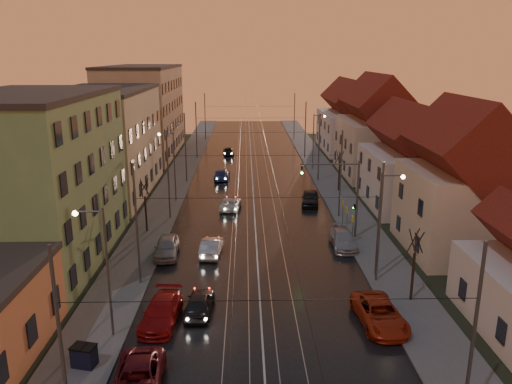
{
  "coord_description": "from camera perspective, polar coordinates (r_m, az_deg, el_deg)",
  "views": [
    {
      "loc": [
        -0.94,
        -24.31,
        16.15
      ],
      "look_at": [
        0.1,
        22.49,
        3.18
      ],
      "focal_mm": 35.0,
      "sensor_mm": 36.0,
      "label": 1
    }
  ],
  "objects": [
    {
      "name": "bare_tree_0",
      "position": [
        47.29,
        -12.51,
        -1.69
      ],
      "size": [
        1.09,
        1.09,
        5.11
      ],
      "color": "black",
      "rests_on": "ground"
    },
    {
      "name": "ground",
      "position": [
        29.2,
        0.83,
        -18.09
      ],
      "size": [
        160.0,
        160.0,
        0.0
      ],
      "primitive_type": "plane",
      "color": "black",
      "rests_on": "ground"
    },
    {
      "name": "tram_rail_2",
      "position": [
        66.32,
        0.25,
        1.44
      ],
      "size": [
        0.06,
        120.0,
        0.03
      ],
      "primitive_type": "cube",
      "color": "gray",
      "rests_on": "road"
    },
    {
      "name": "catenary_pole_l_0",
      "position": [
        23.01,
        -21.39,
        -16.1
      ],
      "size": [
        0.16,
        0.16,
        9.0
      ],
      "primitive_type": "cylinder",
      "color": "#595B60",
      "rests_on": "ground"
    },
    {
      "name": "catenary_pole_r_0",
      "position": [
        23.71,
        23.55,
        -15.36
      ],
      "size": [
        0.16,
        0.16,
        9.0
      ],
      "primitive_type": "cylinder",
      "color": "#595B60",
      "rests_on": "ground"
    },
    {
      "name": "catenary_pole_l_2",
      "position": [
        50.28,
        -10.0,
        1.85
      ],
      "size": [
        0.16,
        0.16,
        9.0
      ],
      "primitive_type": "cylinder",
      "color": "#595B60",
      "rests_on": "ground"
    },
    {
      "name": "parked_right_1",
      "position": [
        43.91,
        9.92,
        -5.34
      ],
      "size": [
        2.09,
        4.95,
        1.43
      ],
      "primitive_type": "imported",
      "rotation": [
        0.0,
        0.0,
        -0.02
      ],
      "color": "#A6A7AC",
      "rests_on": "ground"
    },
    {
      "name": "street_lamp_2",
      "position": [
        56.06,
        -9.64,
        3.68
      ],
      "size": [
        1.75,
        0.32,
        8.0
      ],
      "color": "#595B60",
      "rests_on": "ground"
    },
    {
      "name": "bare_tree_1",
      "position": [
        35.07,
        17.56,
        -8.21
      ],
      "size": [
        1.09,
        1.09,
        5.11
      ],
      "color": "black",
      "rests_on": "ground"
    },
    {
      "name": "house_right_4",
      "position": [
        87.88,
        10.62,
        7.97
      ],
      "size": [
        9.18,
        16.32,
        10.0
      ],
      "color": "beige",
      "rests_on": "ground"
    },
    {
      "name": "parked_right_2",
      "position": [
        55.55,
        6.21,
        -0.67
      ],
      "size": [
        2.43,
        4.75,
        1.55
      ],
      "primitive_type": "imported",
      "rotation": [
        0.0,
        0.0,
        -0.14
      ],
      "color": "black",
      "rests_on": "ground"
    },
    {
      "name": "sidewalk_right",
      "position": [
        67.19,
        8.14,
        1.49
      ],
      "size": [
        4.0,
        120.0,
        0.15
      ],
      "primitive_type": "cube",
      "color": "#4C4C4C",
      "rests_on": "ground"
    },
    {
      "name": "traffic_light_mast",
      "position": [
        44.76,
        10.29,
        0.28
      ],
      "size": [
        5.3,
        0.32,
        7.2
      ],
      "color": "#595B60",
      "rests_on": "ground"
    },
    {
      "name": "catenary_pole_r_5",
      "position": [
        97.48,
        4.4,
        8.58
      ],
      "size": [
        0.16,
        0.16,
        9.0
      ],
      "primitive_type": "cylinder",
      "color": "#595B60",
      "rests_on": "ground"
    },
    {
      "name": "apartment_left_3",
      "position": [
        84.46,
        -12.73,
        8.89
      ],
      "size": [
        10.0,
        24.0,
        14.0
      ],
      "primitive_type": "cube",
      "color": "#8F7B5C",
      "rests_on": "ground"
    },
    {
      "name": "dumpster",
      "position": [
        29.25,
        -19.05,
        -17.34
      ],
      "size": [
        1.36,
        1.07,
        1.1
      ],
      "primitive_type": "cube",
      "rotation": [
        0.0,
        0.0,
        -0.25
      ],
      "color": "black",
      "rests_on": "sidewalk_left"
    },
    {
      "name": "bare_tree_2",
      "position": [
        60.96,
        9.5,
        2.32
      ],
      "size": [
        1.09,
        1.09,
        5.11
      ],
      "color": "black",
      "rests_on": "ground"
    },
    {
      "name": "driving_car_4",
      "position": [
        82.82,
        -3.16,
        4.71
      ],
      "size": [
        2.01,
        4.24,
        1.4
      ],
      "primitive_type": "imported",
      "rotation": [
        0.0,
        0.0,
        3.23
      ],
      "color": "black",
      "rests_on": "ground"
    },
    {
      "name": "parked_left_2",
      "position": [
        32.28,
        -10.78,
        -13.33
      ],
      "size": [
        2.44,
        5.22,
        1.47
      ],
      "primitive_type": "imported",
      "rotation": [
        0.0,
        0.0,
        -0.07
      ],
      "color": "maroon",
      "rests_on": "ground"
    },
    {
      "name": "tram_rail_0",
      "position": [
        66.31,
        -2.32,
        1.43
      ],
      "size": [
        0.06,
        120.0,
        0.03
      ],
      "primitive_type": "cube",
      "color": "gray",
      "rests_on": "road"
    },
    {
      "name": "street_lamp_1",
      "position": [
        37.48,
        14.35,
        -2.5
      ],
      "size": [
        1.75,
        0.32,
        8.0
      ],
      "color": "#595B60",
      "rests_on": "ground"
    },
    {
      "name": "driving_car_0",
      "position": [
        33.04,
        -6.49,
        -12.5
      ],
      "size": [
        1.93,
        4.2,
        1.39
      ],
      "primitive_type": "imported",
      "rotation": [
        0.0,
        0.0,
        3.07
      ],
      "color": "black",
      "rests_on": "ground"
    },
    {
      "name": "catenary_pole_l_1",
      "position": [
        36.11,
        -13.47,
        -3.78
      ],
      "size": [
        0.16,
        0.16,
        9.0
      ],
      "primitive_type": "cylinder",
      "color": "#595B60",
      "rests_on": "ground"
    },
    {
      "name": "parked_left_3",
      "position": [
        42.07,
        -10.17,
        -6.19
      ],
      "size": [
        2.07,
        4.7,
        1.57
      ],
      "primitive_type": "imported",
      "rotation": [
        0.0,
        0.0,
        0.05
      ],
      "color": "#A0A0A5",
      "rests_on": "ground"
    },
    {
      "name": "catenary_pole_l_3",
      "position": [
        64.83,
        -8.06,
        4.98
      ],
      "size": [
        0.16,
        0.16,
        9.0
      ],
      "primitive_type": "cylinder",
      "color": "#595B60",
      "rests_on": "ground"
    },
    {
      "name": "catenary_pole_r_2",
      "position": [
        50.6,
        9.64,
        1.96
      ],
      "size": [
        0.16,
        0.16,
        9.0
      ],
      "primitive_type": "cylinder",
      "color": "#595B60",
      "rests_on": "ground"
    },
    {
      "name": "house_right_3",
      "position": [
        70.43,
        13.6,
        6.61
      ],
      "size": [
        9.18,
        14.28,
        11.5
      ],
      "color": "#BEAE92",
      "rests_on": "ground"
    },
    {
      "name": "parked_left_1",
      "position": [
        26.78,
        -13.41,
        -20.17
      ],
      "size": [
        2.69,
        5.33,
        1.45
      ],
      "primitive_type": "imported",
      "rotation": [
        0.0,
        0.0,
        0.06
      ],
      "color": "#530E19",
      "rests_on": "ground"
    },
    {
      "name": "catenary_pole_r_4",
      "position": [
        79.75,
        5.66,
        7.01
      ],
      "size": [
        0.16,
        0.16,
        9.0
      ],
      "primitive_type": "cylinder",
      "color": "#595B60",
      "rests_on": "ground"
    },
    {
      "name": "driving_car_1",
      "position": [
        41.79,
        -5.14,
        -6.25
      ],
      "size": [
        1.82,
        4.44,
        1.43
      ],
      "primitive_type": "imported",
      "rotation": [
        0.0,
        0.0,
        3.07
      ],
      "color": "#A7A7AC",
      "rests_on": "ground"
    },
    {
      "name": "driving_car_2",
      "position": [
        53.7,
        -2.91,
        -1.35
      ],
      "size": [
        2.38,
        4.55,
        1.22
      ],
      "primitive_type": "imported",
      "rotation": [
        0.0,
        0.0,
        3.06
      ],
      "color": "silver",
      "rests_on": "ground"
    },
    {
      "name": "tram_rail_3",
      "position": [
        66.37,
        1.48,
        1.45
      ],
      "size": [
        0.06,
        120.0,
        0.03
      ],
      "primitive_type": "cube",
      "color": "gray",
      "rests_on": "road"
    },
    {
      "name": "catenary_pole_r_3",
      "position": [
        65.08,
        7.21,
        5.05
      ],
      "size": [
        0.16,
        0.16,
        9.0
      ],
      "primitive_type": "cylinder",
      "color": "#595B60",
      "rests_on": "ground"
    },
    {
      "name": "street_lamp_3",
      "position": [
        71.91,
        6.82,
        6.37
      ],
      "size": [
        1.75,
        0.32,
        8.0
      ],
      "color": "#595B60",
      "rests_on": "ground"
    },
    {
      "name": "road",
      "position": [
        66.31,
        -0.42,
        1.41
      ],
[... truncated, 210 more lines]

